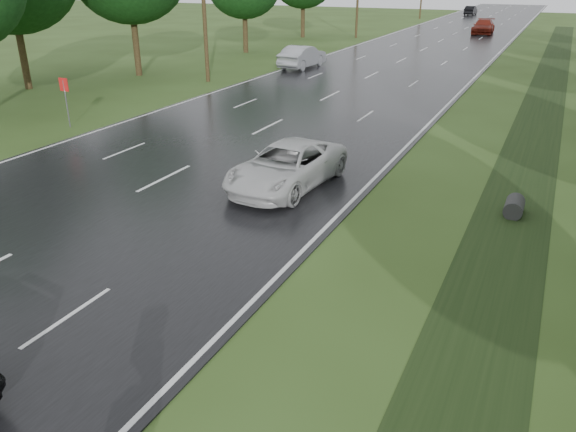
{
  "coord_description": "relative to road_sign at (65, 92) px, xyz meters",
  "views": [
    {
      "loc": [
        12.07,
        -7.07,
        6.78
      ],
      "look_at": [
        6.66,
        4.25,
        1.3
      ],
      "focal_mm": 35.0,
      "sensor_mm": 36.0,
      "label": 1
    }
  ],
  "objects": [
    {
      "name": "drainage_ditch",
      "position": [
        20.0,
        6.71,
        -1.61
      ],
      "size": [
        2.2,
        120.0,
        0.56
      ],
      "color": "black",
      "rests_on": "ground"
    },
    {
      "name": "white_pickup",
      "position": [
        12.77,
        -2.86,
        -0.87
      ],
      "size": [
        2.81,
        5.41,
        1.46
      ],
      "primitive_type": "imported",
      "rotation": [
        0.0,
        0.0,
        -0.08
      ],
      "color": "silver",
      "rests_on": "road"
    },
    {
      "name": "edge_stripe_west",
      "position": [
        1.75,
        33.0,
        -1.6
      ],
      "size": [
        0.12,
        180.0,
        0.01
      ],
      "primitive_type": "cube",
      "color": "silver",
      "rests_on": "road"
    },
    {
      "name": "center_line",
      "position": [
        8.5,
        33.0,
        -1.6
      ],
      "size": [
        0.12,
        180.0,
        0.01
      ],
      "primitive_type": "cube",
      "color": "silver",
      "rests_on": "road"
    },
    {
      "name": "silver_sedan",
      "position": [
        2.7,
        20.86,
        -0.78
      ],
      "size": [
        1.97,
        5.09,
        1.65
      ],
      "primitive_type": "imported",
      "rotation": [
        0.0,
        0.0,
        3.1
      ],
      "color": "#97999F",
      "rests_on": "road"
    },
    {
      "name": "far_car_dark",
      "position": [
        5.1,
        84.75,
        -0.88
      ],
      "size": [
        1.6,
        4.41,
        1.44
      ],
      "primitive_type": "imported",
      "rotation": [
        0.0,
        0.0,
        3.13
      ],
      "color": "black",
      "rests_on": "road"
    },
    {
      "name": "far_car_red",
      "position": [
        11.47,
        53.1,
        -0.79
      ],
      "size": [
        2.5,
        5.7,
        1.63
      ],
      "primitive_type": "imported",
      "rotation": [
        0.0,
        0.0,
        0.04
      ],
      "color": "maroon",
      "rests_on": "road"
    },
    {
      "name": "road_sign",
      "position": [
        0.0,
        0.0,
        0.0
      ],
      "size": [
        0.5,
        0.06,
        2.3
      ],
      "color": "slate",
      "rests_on": "ground"
    },
    {
      "name": "edge_stripe_east",
      "position": [
        15.25,
        33.0,
        -1.6
      ],
      "size": [
        0.12,
        180.0,
        0.01
      ],
      "primitive_type": "cube",
      "color": "silver",
      "rests_on": "road"
    },
    {
      "name": "road",
      "position": [
        8.5,
        33.0,
        -1.62
      ],
      "size": [
        14.0,
        180.0,
        0.04
      ],
      "primitive_type": "cube",
      "color": "black",
      "rests_on": "ground"
    }
  ]
}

